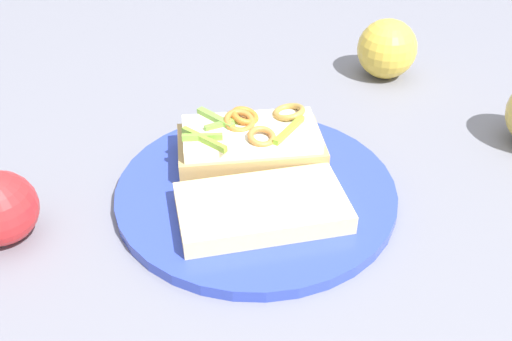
{
  "coord_description": "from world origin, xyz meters",
  "views": [
    {
      "loc": [
        0.35,
        0.31,
        0.38
      ],
      "look_at": [
        0.0,
        0.0,
        0.03
      ],
      "focal_mm": 40.85,
      "sensor_mm": 36.0,
      "label": 1
    }
  ],
  "objects_px": {
    "bread_slice_side": "(262,208)",
    "apple_2": "(387,49)",
    "sandwich": "(251,144)",
    "plate": "(256,191)"
  },
  "relations": [
    {
      "from": "bread_slice_side",
      "to": "apple_2",
      "type": "height_order",
      "value": "apple_2"
    },
    {
      "from": "sandwich",
      "to": "bread_slice_side",
      "type": "distance_m",
      "value": 0.09
    },
    {
      "from": "sandwich",
      "to": "plate",
      "type": "bearing_deg",
      "value": -90.27
    },
    {
      "from": "sandwich",
      "to": "apple_2",
      "type": "distance_m",
      "value": 0.29
    },
    {
      "from": "bread_slice_side",
      "to": "sandwich",
      "type": "bearing_deg",
      "value": 84.65
    },
    {
      "from": "plate",
      "to": "bread_slice_side",
      "type": "bearing_deg",
      "value": 48.75
    },
    {
      "from": "plate",
      "to": "apple_2",
      "type": "relative_size",
      "value": 3.54
    },
    {
      "from": "plate",
      "to": "apple_2",
      "type": "bearing_deg",
      "value": -172.14
    },
    {
      "from": "bread_slice_side",
      "to": "apple_2",
      "type": "bearing_deg",
      "value": 48.7
    },
    {
      "from": "apple_2",
      "to": "sandwich",
      "type": "bearing_deg",
      "value": 1.86
    }
  ]
}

